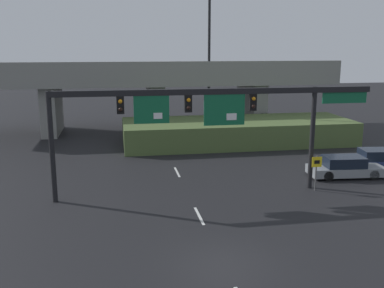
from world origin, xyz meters
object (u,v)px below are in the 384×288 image
speed_limit_sign (316,168)px  parked_sedan_mid_right (379,160)px  highway_light_pole_near (209,53)px  parked_sedan_near_right (345,167)px  signal_gantry (208,108)px

speed_limit_sign → parked_sedan_mid_right: size_ratio=0.46×
parked_sedan_mid_right → highway_light_pole_near: bearing=130.7°
parked_sedan_near_right → parked_sedan_mid_right: 3.50m
signal_gantry → speed_limit_sign: signal_gantry is taller
highway_light_pole_near → parked_sedan_mid_right: bearing=-56.4°
signal_gantry → parked_sedan_mid_right: signal_gantry is taller
parked_sedan_near_right → parked_sedan_mid_right: (3.23, 1.35, 0.01)m
highway_light_pole_near → parked_sedan_mid_right: size_ratio=3.18×
speed_limit_sign → parked_sedan_near_right: speed_limit_sign is taller
speed_limit_sign → parked_sedan_near_right: (3.14, 2.38, -0.74)m
speed_limit_sign → parked_sedan_near_right: size_ratio=0.43×
highway_light_pole_near → parked_sedan_near_right: bearing=-68.7°
signal_gantry → parked_sedan_mid_right: 13.73m
parked_sedan_near_right → signal_gantry: bearing=-164.4°
signal_gantry → speed_limit_sign: (6.30, -0.60, -3.56)m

